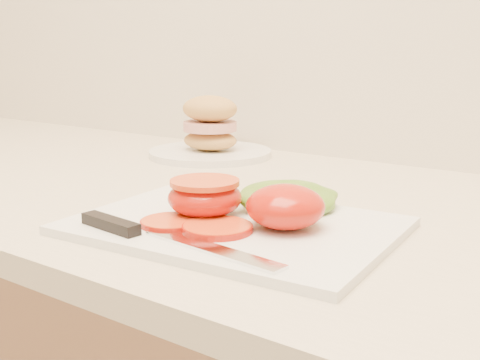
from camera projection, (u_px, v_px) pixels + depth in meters
The scene contains 8 objects.
cutting_board at pixel (235, 226), 0.66m from camera, with size 0.34×0.25×0.01m, color white.
tomato_half_dome at pixel (285, 207), 0.63m from camera, with size 0.08×0.08×0.05m, color red.
tomato_half_cut at pixel (205, 196), 0.68m from camera, with size 0.08×0.08×0.04m.
tomato_slice_0 at pixel (217, 228), 0.63m from camera, with size 0.07×0.07×0.01m, color #EF531A.
tomato_slice_1 at pixel (171, 222), 0.65m from camera, with size 0.06×0.06×0.01m, color #EF531A.
lettuce_leaf_0 at pixel (289, 198), 0.71m from camera, with size 0.12×0.09×0.03m, color #5A9427.
knife at pixel (148, 233), 0.61m from camera, with size 0.25×0.04×0.01m.
sandwich_plate at pixel (210, 135), 1.09m from camera, with size 0.22×0.22×0.11m.
Camera 1 is at (0.12, 1.03, 1.13)m, focal length 45.00 mm.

